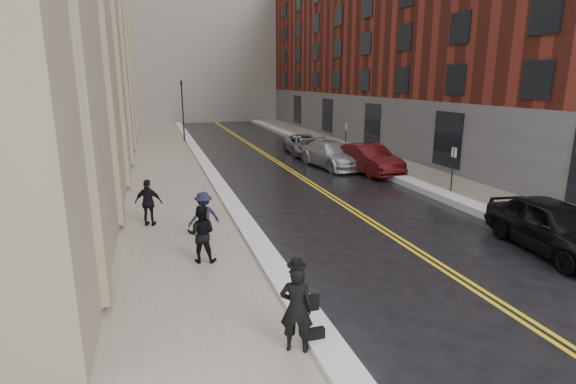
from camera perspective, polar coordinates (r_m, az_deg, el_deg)
ground at (r=11.73m, az=11.57°, el=-12.57°), size 160.00×160.00×0.00m
sidewalk_left at (r=25.69m, az=-14.97°, el=2.07°), size 4.00×64.00×0.15m
sidewalk_right at (r=29.32m, az=12.43°, el=3.67°), size 3.00×64.00×0.15m
lane_stripe_a at (r=26.78m, az=-0.09°, el=2.87°), size 0.12×64.00×0.01m
lane_stripe_b at (r=26.84m, az=0.40°, el=2.90°), size 0.12×64.00×0.01m
snow_ridge_left at (r=25.84m, az=-9.88°, el=2.54°), size 0.70×60.80×0.26m
snow_ridge_right at (r=28.46m, az=9.17°, el=3.66°), size 0.85×60.80×0.30m
building_right at (r=39.52m, az=19.38°, el=18.83°), size 14.00×50.00×18.00m
traffic_signal at (r=39.30m, az=-13.24°, el=10.62°), size 0.18×0.15×5.20m
parking_sign_near at (r=21.90m, az=20.20°, el=3.09°), size 0.06×0.35×2.23m
parking_sign_far at (r=32.18m, az=7.36°, el=7.09°), size 0.06×0.35×2.23m
car_black at (r=16.07m, az=30.73°, el=-3.77°), size 2.53×5.05×1.65m
car_maroon at (r=26.01m, az=10.18°, el=4.16°), size 2.28×5.18×1.65m
car_silver_near at (r=27.52m, az=5.59°, el=4.76°), size 2.87×5.63×1.57m
car_silver_far at (r=32.32m, az=2.10°, el=6.03°), size 2.66×5.10×1.37m
pedestrian_main at (r=8.72m, az=1.08°, el=-14.58°), size 0.75×0.65×1.75m
pedestrian_a at (r=12.95m, az=-10.94°, el=-5.22°), size 0.96×0.84×1.66m
pedestrian_b at (r=14.64m, az=-10.64°, el=-3.07°), size 1.15×0.84×1.60m
pedestrian_c at (r=16.58m, az=-17.27°, el=-1.31°), size 1.06×0.71×1.67m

